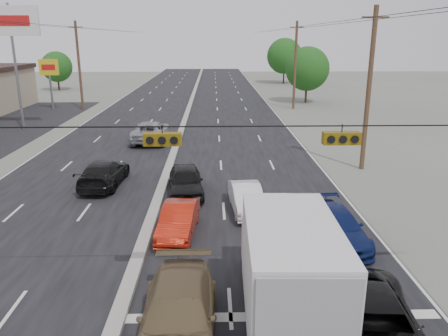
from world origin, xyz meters
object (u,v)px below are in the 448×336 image
Objects in this scene: oncoming_near at (104,173)px; box_truck at (287,269)px; tree_right_mid at (307,69)px; queue_car_b at (247,199)px; pole_sign_billboard at (11,29)px; queue_car_d at (336,227)px; pole_sign_far at (49,72)px; tan_sedan at (178,316)px; red_sedan at (179,220)px; utility_pole_left_c at (79,65)px; utility_pole_right_b at (369,89)px; oncoming_far at (151,131)px; tree_right_far at (284,56)px; queue_car_a at (186,181)px; utility_pole_right_c at (295,65)px; black_suv at (372,332)px; tree_left_far at (57,67)px.

box_truck is at bearing 125.86° from oncoming_near.
queue_car_b is (-10.50, -37.04, -3.68)m from tree_right_mid.
pole_sign_billboard is 2.37× the size of queue_car_d.
pole_sign_far is at bearing 118.82° from box_truck.
tan_sedan is 1.32× the size of red_sedan.
utility_pole_right_b is (25.00, -25.00, 0.00)m from utility_pole_left_c.
oncoming_far is (-3.60, 17.77, 0.17)m from red_sedan.
queue_car_a is (-14.60, -59.57, -4.20)m from tree_right_far.
tree_right_far is 1.76× the size of queue_car_d.
tree_right_far is (30.50, 42.00, -3.91)m from pole_sign_billboard.
pole_sign_far is 0.84× the size of tree_right_mid.
tree_right_mid reaches higher than pole_sign_far.
pole_sign_billboard is at bearing -82.87° from pole_sign_far.
pole_sign_billboard is (-27.00, -12.00, 3.76)m from utility_pole_right_c.
black_suv reaches higher than queue_car_b.
queue_car_a is at bearing -157.63° from utility_pole_right_b.
tree_right_mid is 1.23× the size of black_suv.
tree_left_far is 1.17× the size of tan_sedan.
pole_sign_billboard reaches higher than queue_car_a.
oncoming_far is (-14.70, 8.18, -4.29)m from utility_pole_right_b.
red_sedan is 6.60m from queue_car_d.
tan_sedan is (16.41, -29.45, -8.11)m from pole_sign_billboard.
box_truck is 1.37× the size of oncoming_near.
tree_right_far reaches higher than queue_car_d.
oncoming_far reaches higher than red_sedan.
tree_left_far is at bearing 157.93° from tree_right_mid.
oncoming_near is at bearing -65.65° from pole_sign_far.
utility_pole_left_c is 36.54m from queue_car_b.
queue_car_b is at bearing 94.81° from box_truck.
pole_sign_far is 38.22m from queue_car_b.
tan_sedan is at bearing -93.15° from queue_car_a.
utility_pole_right_c is 33.32m from queue_car_b.
utility_pole_right_c is at bearing 90.00° from utility_pole_right_b.
pole_sign_far is 1.35× the size of queue_car_a.
utility_pole_right_b is 1.99× the size of oncoming_near.
utility_pole_right_b is at bearing -25.71° from pole_sign_billboard.
red_sedan is 0.67× the size of oncoming_far.
pole_sign_billboard is at bearing -125.99° from tree_right_far.
tree_right_mid is 1.42× the size of oncoming_near.
black_suv reaches higher than queue_car_d.
oncoming_far is at bearing -93.25° from oncoming_near.
oncoming_near is 0.85× the size of oncoming_far.
box_truck is 2.74m from black_suv.
utility_pole_left_c is at bearing 109.58° from queue_car_a.
pole_sign_far is 1.01× the size of oncoming_far.
tree_left_far reaches higher than pole_sign_far.
pole_sign_far reaches higher than queue_car_a.
oncoming_near is at bearing 111.39° from tan_sedan.
queue_car_b is (-8.00, -7.04, -4.45)m from utility_pole_right_b.
utility_pole_right_b is at bearing -94.76° from tree_right_mid.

